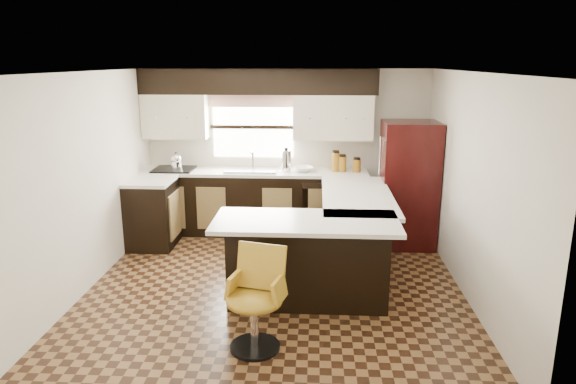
# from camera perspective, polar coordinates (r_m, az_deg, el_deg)

# --- Properties ---
(floor) EXTENTS (4.40, 4.40, 0.00)m
(floor) POSITION_cam_1_polar(r_m,az_deg,el_deg) (5.99, -1.42, -10.42)
(floor) COLOR #49301A
(floor) RESTS_ON ground
(ceiling) EXTENTS (4.40, 4.40, 0.00)m
(ceiling) POSITION_cam_1_polar(r_m,az_deg,el_deg) (5.43, -1.58, 13.20)
(ceiling) COLOR silver
(ceiling) RESTS_ON wall_back
(wall_back) EXTENTS (4.40, 0.00, 4.40)m
(wall_back) POSITION_cam_1_polar(r_m,az_deg,el_deg) (7.74, -0.15, 4.65)
(wall_back) COLOR beige
(wall_back) RESTS_ON floor
(wall_front) EXTENTS (4.40, 0.00, 4.40)m
(wall_front) POSITION_cam_1_polar(r_m,az_deg,el_deg) (3.50, -4.50, -7.71)
(wall_front) COLOR beige
(wall_front) RESTS_ON floor
(wall_left) EXTENTS (0.00, 4.40, 4.40)m
(wall_left) POSITION_cam_1_polar(r_m,az_deg,el_deg) (6.13, -21.47, 1.02)
(wall_left) COLOR beige
(wall_left) RESTS_ON floor
(wall_right) EXTENTS (0.00, 4.40, 4.40)m
(wall_right) POSITION_cam_1_polar(r_m,az_deg,el_deg) (5.81, 19.62, 0.48)
(wall_right) COLOR beige
(wall_right) RESTS_ON floor
(base_cab_back) EXTENTS (3.30, 0.60, 0.90)m
(base_cab_back) POSITION_cam_1_polar(r_m,az_deg,el_deg) (7.65, -3.65, -1.25)
(base_cab_back) COLOR black
(base_cab_back) RESTS_ON floor
(base_cab_left) EXTENTS (0.60, 0.70, 0.90)m
(base_cab_left) POSITION_cam_1_polar(r_m,az_deg,el_deg) (7.33, -14.80, -2.42)
(base_cab_left) COLOR black
(base_cab_left) RESTS_ON floor
(counter_back) EXTENTS (3.30, 0.60, 0.04)m
(counter_back) POSITION_cam_1_polar(r_m,az_deg,el_deg) (7.54, -3.70, 2.21)
(counter_back) COLOR silver
(counter_back) RESTS_ON base_cab_back
(counter_left) EXTENTS (0.60, 0.70, 0.04)m
(counter_left) POSITION_cam_1_polar(r_m,az_deg,el_deg) (7.21, -15.04, 1.18)
(counter_left) COLOR silver
(counter_left) RESTS_ON base_cab_left
(soffit) EXTENTS (3.40, 0.35, 0.36)m
(soffit) POSITION_cam_1_polar(r_m,az_deg,el_deg) (7.49, -3.36, 12.16)
(soffit) COLOR black
(soffit) RESTS_ON wall_back
(upper_cab_left) EXTENTS (0.94, 0.35, 0.64)m
(upper_cab_left) POSITION_cam_1_polar(r_m,az_deg,el_deg) (7.76, -12.38, 8.23)
(upper_cab_left) COLOR beige
(upper_cab_left) RESTS_ON wall_back
(upper_cab_right) EXTENTS (1.14, 0.35, 0.64)m
(upper_cab_right) POSITION_cam_1_polar(r_m,az_deg,el_deg) (7.48, 5.03, 8.28)
(upper_cab_right) COLOR beige
(upper_cab_right) RESTS_ON wall_back
(window_pane) EXTENTS (1.20, 0.02, 0.90)m
(window_pane) POSITION_cam_1_polar(r_m,az_deg,el_deg) (7.71, -3.90, 7.22)
(window_pane) COLOR white
(window_pane) RESTS_ON wall_back
(valance) EXTENTS (1.30, 0.06, 0.18)m
(valance) POSITION_cam_1_polar(r_m,az_deg,el_deg) (7.63, -3.99, 10.08)
(valance) COLOR #D19B93
(valance) RESTS_ON wall_back
(sink) EXTENTS (0.75, 0.45, 0.03)m
(sink) POSITION_cam_1_polar(r_m,az_deg,el_deg) (7.52, -4.10, 2.46)
(sink) COLOR #B2B2B7
(sink) RESTS_ON counter_back
(dishwasher) EXTENTS (0.58, 0.03, 0.78)m
(dishwasher) POSITION_cam_1_polar(r_m,az_deg,el_deg) (7.33, 3.88, -2.12)
(dishwasher) COLOR black
(dishwasher) RESTS_ON floor
(cooktop) EXTENTS (0.58, 0.50, 0.02)m
(cooktop) POSITION_cam_1_polar(r_m,az_deg,el_deg) (7.75, -12.58, 2.49)
(cooktop) COLOR black
(cooktop) RESTS_ON counter_back
(peninsula_long) EXTENTS (0.60, 1.95, 0.90)m
(peninsula_long) POSITION_cam_1_polar(r_m,az_deg,el_deg) (6.40, 7.10, -4.52)
(peninsula_long) COLOR black
(peninsula_long) RESTS_ON floor
(peninsula_return) EXTENTS (1.65, 0.60, 0.90)m
(peninsula_return) POSITION_cam_1_polar(r_m,az_deg,el_deg) (5.47, 2.20, -7.77)
(peninsula_return) COLOR black
(peninsula_return) RESTS_ON floor
(counter_pen_long) EXTENTS (0.84, 1.95, 0.04)m
(counter_pen_long) POSITION_cam_1_polar(r_m,az_deg,el_deg) (6.26, 7.69, -0.43)
(counter_pen_long) COLOR silver
(counter_pen_long) RESTS_ON peninsula_long
(counter_pen_return) EXTENTS (1.89, 0.84, 0.04)m
(counter_pen_return) POSITION_cam_1_polar(r_m,az_deg,el_deg) (5.22, 2.01, -3.34)
(counter_pen_return) COLOR silver
(counter_pen_return) RESTS_ON peninsula_return
(refrigerator) EXTENTS (0.74, 0.71, 1.72)m
(refrigerator) POSITION_cam_1_polar(r_m,az_deg,el_deg) (7.23, 13.18, 0.82)
(refrigerator) COLOR black
(refrigerator) RESTS_ON floor
(bar_chair) EXTENTS (0.60, 0.60, 0.93)m
(bar_chair) POSITION_cam_1_polar(r_m,az_deg,el_deg) (4.62, -3.78, -12.02)
(bar_chair) COLOR #B28620
(bar_chair) RESTS_ON floor
(kettle) EXTENTS (0.18, 0.18, 0.24)m
(kettle) POSITION_cam_1_polar(r_m,az_deg,el_deg) (7.71, -12.32, 3.46)
(kettle) COLOR silver
(kettle) RESTS_ON cooktop
(percolator) EXTENTS (0.14, 0.14, 0.31)m
(percolator) POSITION_cam_1_polar(r_m,az_deg,el_deg) (7.46, -0.21, 3.50)
(percolator) COLOR silver
(percolator) RESTS_ON counter_back
(mixing_bowl) EXTENTS (0.36, 0.36, 0.07)m
(mixing_bowl) POSITION_cam_1_polar(r_m,az_deg,el_deg) (7.48, 1.73, 2.57)
(mixing_bowl) COLOR white
(mixing_bowl) RESTS_ON counter_back
(canister_large) EXTENTS (0.12, 0.12, 0.28)m
(canister_large) POSITION_cam_1_polar(r_m,az_deg,el_deg) (7.48, 5.31, 3.34)
(canister_large) COLOR #946319
(canister_large) RESTS_ON counter_back
(canister_med) EXTENTS (0.13, 0.13, 0.22)m
(canister_med) POSITION_cam_1_polar(r_m,az_deg,el_deg) (7.49, 6.03, 3.12)
(canister_med) COLOR #946319
(canister_med) RESTS_ON counter_back
(canister_small) EXTENTS (0.12, 0.12, 0.18)m
(canister_small) POSITION_cam_1_polar(r_m,az_deg,el_deg) (7.50, 7.63, 2.93)
(canister_small) COLOR #946319
(canister_small) RESTS_ON counter_back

